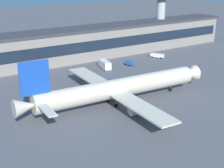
% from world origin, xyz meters
% --- Properties ---
extents(ground_plane, '(600.00, 600.00, 0.00)m').
position_xyz_m(ground_plane, '(0.00, 0.00, 0.00)').
color(ground_plane, '#56565B').
extents(terminal_building, '(198.72, 15.54, 14.24)m').
position_xyz_m(terminal_building, '(0.00, 56.28, 7.14)').
color(terminal_building, gray).
rests_on(terminal_building, ground_plane).
extents(airliner, '(63.31, 54.28, 16.89)m').
position_xyz_m(airliner, '(-2.06, 2.52, 4.90)').
color(airliner, beige).
rests_on(airliner, ground_plane).
extents(control_tower, '(8.62, 8.62, 30.31)m').
position_xyz_m(control_tower, '(65.01, 59.35, 18.99)').
color(control_tower, '#B7B7B2').
rests_on(control_tower, ground_plane).
extents(fuel_truck, '(4.49, 8.80, 3.35)m').
position_xyz_m(fuel_truck, '(15.06, 36.65, 1.88)').
color(fuel_truck, white).
rests_on(fuel_truck, ground_plane).
extents(belt_loader, '(4.88, 6.56, 1.95)m').
position_xyz_m(belt_loader, '(45.18, 38.42, 1.15)').
color(belt_loader, white).
rests_on(belt_loader, ground_plane).
extents(baggage_tug, '(2.94, 4.02, 1.85)m').
position_xyz_m(baggage_tug, '(26.48, 35.12, 1.09)').
color(baggage_tug, '#2651A5').
rests_on(baggage_tug, ground_plane).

